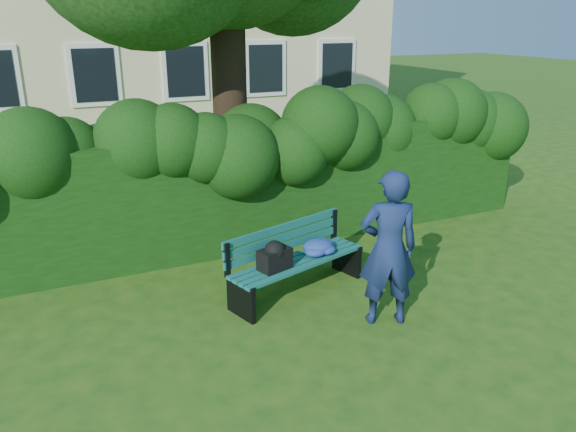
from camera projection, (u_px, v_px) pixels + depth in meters
name	position (u px, v px, depth m)	size (l,w,h in m)	color
ground	(308.00, 300.00, 7.18)	(80.00, 80.00, 0.00)	#1E4C14
hedge	(245.00, 188.00, 8.76)	(10.00, 1.00, 1.80)	#14330B
park_bench	(297.00, 256.00, 7.24)	(2.02, 1.09, 0.89)	#105049
man_reading	(388.00, 249.00, 6.39)	(0.68, 0.44, 1.86)	navy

